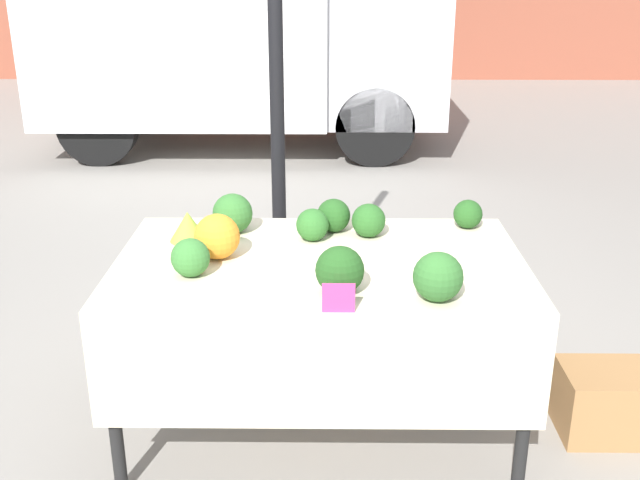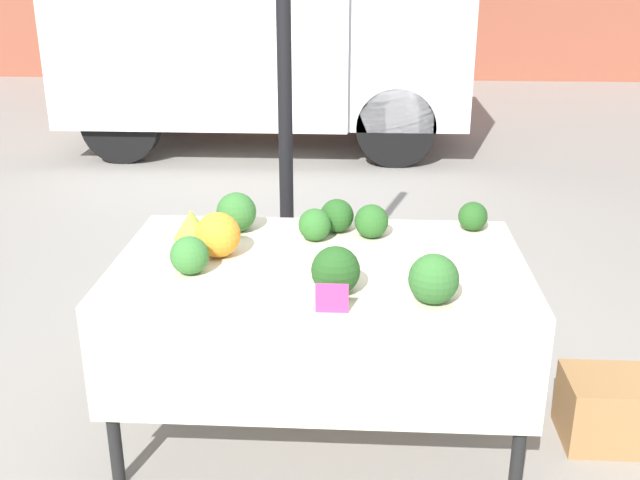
{
  "view_description": "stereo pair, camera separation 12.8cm",
  "coord_description": "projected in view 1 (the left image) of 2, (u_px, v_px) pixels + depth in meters",
  "views": [
    {
      "loc": [
        0.03,
        -2.76,
        1.91
      ],
      "look_at": [
        0.0,
        0.0,
        0.86
      ],
      "focal_mm": 42.0,
      "sensor_mm": 36.0,
      "label": 1
    },
    {
      "loc": [
        0.15,
        -2.76,
        1.91
      ],
      "look_at": [
        0.0,
        0.0,
        0.86
      ],
      "focal_mm": 42.0,
      "sensor_mm": 36.0,
      "label": 2
    }
  ],
  "objects": [
    {
      "name": "ground_plane",
      "position": [
        320.0,
        425.0,
        3.26
      ],
      "size": [
        40.0,
        40.0,
        0.0
      ],
      "primitive_type": "plane",
      "color": "gray"
    },
    {
      "name": "tent_pole",
      "position": [
        277.0,
        121.0,
        3.61
      ],
      "size": [
        0.07,
        0.07,
        2.34
      ],
      "color": "black",
      "rests_on": "ground_plane"
    },
    {
      "name": "parked_truck",
      "position": [
        229.0,
        13.0,
        7.6
      ],
      "size": [
        4.02,
        1.94,
        2.6
      ],
      "color": "white",
      "rests_on": "ground_plane"
    },
    {
      "name": "market_table",
      "position": [
        320.0,
        286.0,
        2.96
      ],
      "size": [
        1.63,
        0.98,
        0.78
      ],
      "color": "beige",
      "rests_on": "ground_plane"
    },
    {
      "name": "orange_cauliflower",
      "position": [
        217.0,
        237.0,
        2.96
      ],
      "size": [
        0.18,
        0.18,
        0.18
      ],
      "color": "orange",
      "rests_on": "market_table"
    },
    {
      "name": "romanesco_head",
      "position": [
        188.0,
        226.0,
        3.16
      ],
      "size": [
        0.16,
        0.16,
        0.13
      ],
      "color": "#93B238",
      "rests_on": "market_table"
    },
    {
      "name": "broccoli_head_0",
      "position": [
        340.0,
        270.0,
        2.65
      ],
      "size": [
        0.18,
        0.18,
        0.18
      ],
      "color": "#23511E",
      "rests_on": "market_table"
    },
    {
      "name": "broccoli_head_1",
      "position": [
        312.0,
        225.0,
        3.15
      ],
      "size": [
        0.14,
        0.14,
        0.14
      ],
      "color": "#2D6628",
      "rests_on": "market_table"
    },
    {
      "name": "broccoli_head_2",
      "position": [
        468.0,
        214.0,
        3.3
      ],
      "size": [
        0.13,
        0.13,
        0.13
      ],
      "color": "#23511E",
      "rests_on": "market_table"
    },
    {
      "name": "broccoli_head_3",
      "position": [
        190.0,
        258.0,
        2.8
      ],
      "size": [
        0.15,
        0.15,
        0.15
      ],
      "color": "#387533",
      "rests_on": "market_table"
    },
    {
      "name": "broccoli_head_4",
      "position": [
        369.0,
        220.0,
        3.2
      ],
      "size": [
        0.15,
        0.15,
        0.15
      ],
      "color": "#285B23",
      "rests_on": "market_table"
    },
    {
      "name": "broccoli_head_5",
      "position": [
        334.0,
        215.0,
        3.26
      ],
      "size": [
        0.15,
        0.15,
        0.15
      ],
      "color": "#23511E",
      "rests_on": "market_table"
    },
    {
      "name": "broccoli_head_6",
      "position": [
        438.0,
        277.0,
        2.6
      ],
      "size": [
        0.18,
        0.18,
        0.18
      ],
      "color": "#336B2D",
      "rests_on": "market_table"
    },
    {
      "name": "broccoli_head_7",
      "position": [
        233.0,
        213.0,
        3.24
      ],
      "size": [
        0.17,
        0.17,
        0.17
      ],
      "color": "#336B2D",
      "rests_on": "market_table"
    },
    {
      "name": "price_sign",
      "position": [
        339.0,
        298.0,
        2.52
      ],
      "size": [
        0.11,
        0.01,
        0.11
      ],
      "color": "#E53D84",
      "rests_on": "market_table"
    },
    {
      "name": "produce_crate",
      "position": [
        614.0,
        402.0,
        3.17
      ],
      "size": [
        0.45,
        0.3,
        0.29
      ],
      "color": "#9E7042",
      "rests_on": "ground_plane"
    }
  ]
}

